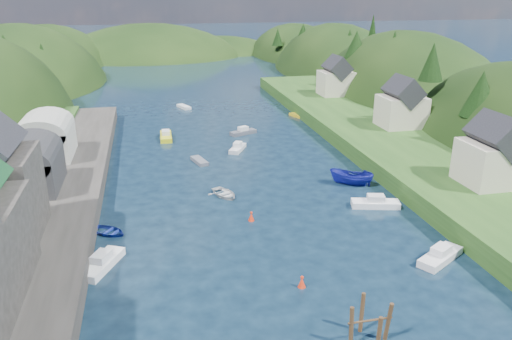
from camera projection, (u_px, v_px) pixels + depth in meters
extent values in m
plane|color=black|center=(227.00, 148.00, 80.01)|extent=(600.00, 600.00, 0.00)
ellipsoid|color=black|center=(25.00, 115.00, 136.18)|extent=(44.00, 75.56, 48.19)
ellipsoid|color=black|center=(49.00, 82.00, 174.16)|extent=(44.00, 75.56, 39.00)
ellipsoid|color=black|center=(403.00, 138.00, 114.92)|extent=(36.00, 75.56, 48.00)
ellipsoid|color=black|center=(335.00, 98.00, 154.15)|extent=(36.00, 75.56, 44.49)
ellipsoid|color=black|center=(296.00, 72.00, 192.17)|extent=(36.00, 75.56, 36.00)
ellipsoid|color=black|center=(151.00, 82.00, 191.49)|extent=(80.00, 60.00, 44.00)
ellipsoid|color=black|center=(220.00, 80.00, 207.01)|extent=(70.00, 56.00, 36.00)
cone|color=black|center=(10.00, 72.00, 98.40)|extent=(5.28, 5.28, 5.18)
cone|color=black|center=(5.00, 48.00, 107.60)|extent=(4.77, 4.77, 5.66)
cone|color=black|center=(42.00, 56.00, 117.13)|extent=(4.07, 4.07, 6.02)
cone|color=black|center=(29.00, 43.00, 129.79)|extent=(4.56, 4.56, 9.62)
cone|color=black|center=(27.00, 48.00, 139.48)|extent=(4.75, 4.75, 5.85)
cone|color=black|center=(44.00, 43.00, 146.63)|extent=(4.27, 4.27, 7.22)
cone|color=black|center=(481.00, 94.00, 71.17)|extent=(5.29, 5.29, 6.51)
cone|color=black|center=(432.00, 62.00, 82.34)|extent=(4.07, 4.07, 6.22)
cone|color=black|center=(428.00, 76.00, 97.13)|extent=(3.40, 3.40, 5.36)
cone|color=black|center=(393.00, 52.00, 105.49)|extent=(4.94, 4.94, 8.68)
cone|color=black|center=(356.00, 44.00, 112.61)|extent=(5.25, 5.25, 6.09)
cone|color=black|center=(372.00, 34.00, 124.14)|extent=(3.36, 3.36, 9.66)
cone|color=black|center=(349.00, 42.00, 133.91)|extent=(4.57, 4.57, 6.68)
cone|color=black|center=(323.00, 41.00, 148.32)|extent=(3.59, 3.59, 6.57)
cone|color=black|center=(303.00, 32.00, 154.21)|extent=(4.14, 4.14, 5.33)
cone|color=black|center=(278.00, 37.00, 168.85)|extent=(3.83, 3.83, 5.59)
cube|color=#2D2B28|center=(27.00, 247.00, 47.29)|extent=(12.00, 110.00, 2.00)
cube|color=#2D2D30|center=(28.00, 172.00, 57.79)|extent=(7.00, 9.00, 4.00)
cylinder|color=#2D2D30|center=(25.00, 156.00, 57.10)|extent=(7.00, 9.00, 7.00)
cube|color=#B2B2A8|center=(46.00, 143.00, 68.79)|extent=(7.00, 9.00, 4.00)
cylinder|color=#B2B2A8|center=(44.00, 129.00, 68.11)|extent=(7.00, 9.00, 7.00)
cube|color=#234719|center=(400.00, 149.00, 75.48)|extent=(16.00, 120.00, 2.40)
cube|color=beige|center=(493.00, 163.00, 58.10)|extent=(7.00, 6.00, 5.00)
cube|color=black|center=(498.00, 135.00, 56.95)|extent=(5.15, 6.24, 5.15)
cube|color=beige|center=(401.00, 111.00, 82.35)|extent=(7.00, 6.00, 5.00)
cube|color=black|center=(403.00, 91.00, 81.21)|extent=(5.15, 6.24, 5.15)
cube|color=beige|center=(336.00, 83.00, 106.92)|extent=(7.00, 6.00, 5.00)
cube|color=black|center=(337.00, 67.00, 105.77)|extent=(5.15, 6.24, 5.15)
cylinder|color=#382314|center=(388.00, 325.00, 35.83)|extent=(0.32, 0.32, 3.77)
cylinder|color=#382314|center=(362.00, 316.00, 36.83)|extent=(0.32, 0.32, 3.77)
cylinder|color=#382314|center=(351.00, 330.00, 35.26)|extent=(0.32, 0.32, 3.77)
cylinder|color=#382314|center=(378.00, 340.00, 34.26)|extent=(0.32, 0.32, 3.77)
cylinder|color=#382314|center=(370.00, 320.00, 35.33)|extent=(3.36, 0.16, 0.16)
cone|color=red|center=(302.00, 282.00, 42.51)|extent=(0.70, 0.70, 0.90)
sphere|color=red|center=(302.00, 277.00, 42.34)|extent=(0.30, 0.30, 0.30)
cone|color=red|center=(251.00, 217.00, 54.69)|extent=(0.70, 0.70, 0.90)
sphere|color=red|center=(251.00, 213.00, 54.52)|extent=(0.30, 0.30, 0.30)
imported|color=navy|center=(109.00, 231.00, 51.87)|extent=(4.82, 4.66, 0.81)
cube|color=gold|center=(297.00, 116.00, 99.03)|extent=(2.56, 4.04, 0.54)
cube|color=#CACA17|center=(166.00, 137.00, 84.52)|extent=(2.02, 5.71, 0.79)
cube|color=silver|center=(166.00, 132.00, 84.25)|extent=(1.36, 2.02, 0.70)
cube|color=silver|center=(440.00, 257.00, 46.75)|extent=(5.62, 4.37, 0.77)
cube|color=silver|center=(441.00, 250.00, 46.48)|extent=(2.29, 2.07, 0.70)
cube|color=slate|center=(199.00, 161.00, 72.98)|extent=(2.38, 4.27, 0.57)
cube|color=#51535D|center=(243.00, 133.00, 87.22)|extent=(5.00, 3.33, 0.67)
cube|color=silver|center=(243.00, 129.00, 86.98)|extent=(1.97, 1.67, 0.70)
cube|color=white|center=(102.00, 264.00, 45.54)|extent=(4.06, 5.75, 0.77)
cube|color=silver|center=(101.00, 257.00, 45.27)|extent=(1.99, 2.29, 0.70)
cube|color=white|center=(375.00, 204.00, 58.23)|extent=(5.78, 3.16, 0.77)
cube|color=silver|center=(376.00, 198.00, 57.96)|extent=(2.19, 1.72, 0.70)
cube|color=silver|center=(238.00, 149.00, 78.52)|extent=(3.48, 4.84, 0.65)
cube|color=silver|center=(238.00, 144.00, 78.28)|extent=(1.70, 1.94, 0.70)
imported|color=silver|center=(225.00, 194.00, 61.25)|extent=(4.55, 5.19, 0.89)
imported|color=#1A2094|center=(351.00, 178.00, 64.48)|extent=(5.99, 4.46, 2.18)
cube|color=silver|center=(184.00, 107.00, 106.22)|extent=(2.91, 4.52, 0.60)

